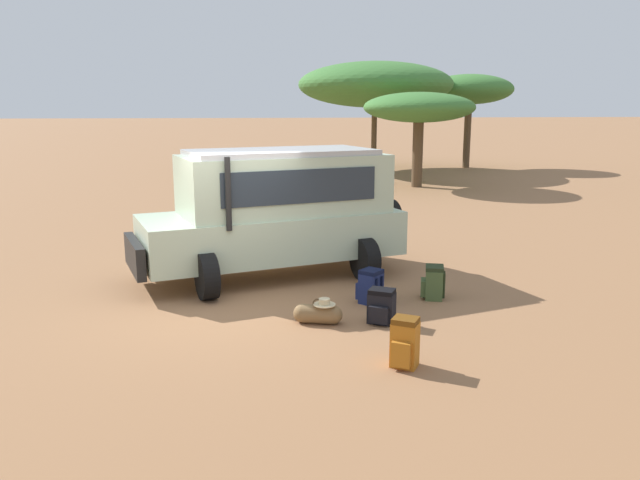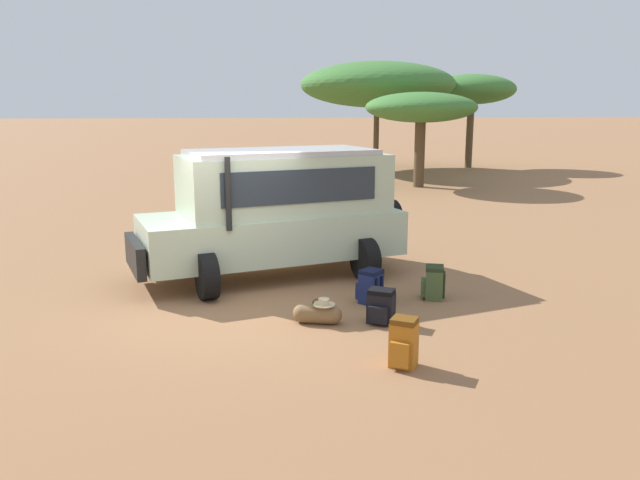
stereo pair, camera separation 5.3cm
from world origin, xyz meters
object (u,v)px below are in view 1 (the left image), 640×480
(backpack_cluster_center, at_px, (405,343))
(backpack_outermost, at_px, (433,283))
(acacia_tree_far_left, at_px, (375,85))
(duffel_bag_low_black_case, at_px, (318,313))
(backpack_near_rear_wheel, at_px, (370,287))
(acacia_tree_left_mid, at_px, (419,108))
(acacia_tree_centre_back, at_px, (469,90))
(backpack_beside_front_wheel, at_px, (381,307))
(safari_vehicle, at_px, (277,210))

(backpack_cluster_center, relative_size, backpack_outermost, 1.12)
(acacia_tree_far_left, bearing_deg, duffel_bag_low_black_case, -104.44)
(backpack_cluster_center, relative_size, backpack_near_rear_wheel, 1.12)
(backpack_near_rear_wheel, height_order, acacia_tree_left_mid, acacia_tree_left_mid)
(acacia_tree_centre_back, bearing_deg, acacia_tree_left_mid, -123.12)
(backpack_near_rear_wheel, bearing_deg, acacia_tree_left_mid, 70.98)
(backpack_outermost, xyz_separation_m, acacia_tree_left_mid, (3.97, 14.66, 2.86))
(backpack_beside_front_wheel, xyz_separation_m, backpack_outermost, (1.17, 1.10, 0.02))
(acacia_tree_far_left, bearing_deg, safari_vehicle, -107.58)
(acacia_tree_centre_back, bearing_deg, backpack_cluster_center, -112.09)
(backpack_near_rear_wheel, distance_m, acacia_tree_far_left, 22.42)
(backpack_outermost, height_order, acacia_tree_centre_back, acacia_tree_centre_back)
(duffel_bag_low_black_case, relative_size, acacia_tree_far_left, 0.09)
(backpack_beside_front_wheel, height_order, acacia_tree_far_left, acacia_tree_far_left)
(backpack_beside_front_wheel, bearing_deg, backpack_cluster_center, -92.78)
(backpack_cluster_center, bearing_deg, duffel_bag_low_black_case, 116.58)
(safari_vehicle, xyz_separation_m, duffel_bag_low_black_case, (0.43, -2.84, -1.14))
(backpack_beside_front_wheel, bearing_deg, backpack_near_rear_wheel, 87.48)
(backpack_beside_front_wheel, height_order, backpack_cluster_center, backpack_cluster_center)
(safari_vehicle, relative_size, acacia_tree_left_mid, 1.23)
(backpack_cluster_center, xyz_separation_m, backpack_outermost, (1.24, 2.72, -0.03))
(duffel_bag_low_black_case, bearing_deg, acacia_tree_centre_back, 64.63)
(safari_vehicle, relative_size, duffel_bag_low_black_case, 7.38)
(backpack_outermost, height_order, acacia_tree_far_left, acacia_tree_far_left)
(backpack_beside_front_wheel, xyz_separation_m, acacia_tree_left_mid, (5.13, 15.76, 2.88))
(backpack_cluster_center, bearing_deg, backpack_beside_front_wheel, 87.22)
(backpack_cluster_center, bearing_deg, acacia_tree_left_mid, 73.32)
(backpack_cluster_center, distance_m, backpack_outermost, 3.00)
(acacia_tree_far_left, distance_m, acacia_tree_left_mid, 6.88)
(backpack_cluster_center, distance_m, backpack_near_rear_wheel, 2.63)
(backpack_beside_front_wheel, distance_m, backpack_near_rear_wheel, 1.00)
(safari_vehicle, height_order, backpack_cluster_center, safari_vehicle)
(acacia_tree_centre_back, bearing_deg, safari_vehicle, -119.33)
(acacia_tree_left_mid, bearing_deg, acacia_tree_centre_back, 56.88)
(backpack_near_rear_wheel, height_order, acacia_tree_centre_back, acacia_tree_centre_back)
(backpack_outermost, bearing_deg, acacia_tree_centre_back, 68.22)
(backpack_outermost, bearing_deg, acacia_tree_left_mid, 74.86)
(backpack_near_rear_wheel, height_order, acacia_tree_far_left, acacia_tree_far_left)
(backpack_cluster_center, xyz_separation_m, acacia_tree_far_left, (4.90, 24.17, 3.94))
(safari_vehicle, height_order, backpack_beside_front_wheel, safari_vehicle)
(backpack_cluster_center, height_order, acacia_tree_centre_back, acacia_tree_centre_back)
(safari_vehicle, relative_size, backpack_outermost, 9.48)
(duffel_bag_low_black_case, bearing_deg, backpack_cluster_center, -63.42)
(acacia_tree_far_left, bearing_deg, acacia_tree_centre_back, 7.63)
(backpack_near_rear_wheel, distance_m, backpack_outermost, 1.13)
(safari_vehicle, bearing_deg, acacia_tree_centre_back, 60.67)
(backpack_outermost, xyz_separation_m, acacia_tree_far_left, (3.66, 21.45, 3.98))
(duffel_bag_low_black_case, bearing_deg, backpack_beside_front_wheel, -7.17)
(safari_vehicle, bearing_deg, backpack_beside_front_wheel, -64.97)
(duffel_bag_low_black_case, relative_size, acacia_tree_centre_back, 0.15)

